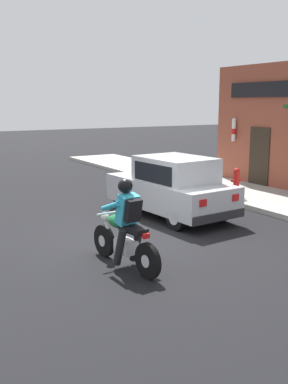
# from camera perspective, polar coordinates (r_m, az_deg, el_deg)

# --- Properties ---
(ground_plane) EXTENTS (80.00, 80.00, 0.00)m
(ground_plane) POSITION_cam_1_polar(r_m,az_deg,el_deg) (9.80, -0.41, -6.03)
(ground_plane) COLOR black
(sidewalk_curb) EXTENTS (2.60, 22.00, 0.14)m
(sidewalk_curb) POSITION_cam_1_polar(r_m,az_deg,el_deg) (15.16, 10.88, 0.25)
(sidewalk_curb) COLOR #ADAAA3
(sidewalk_curb) RESTS_ON ground
(motorcycle_with_rider) EXTENTS (0.60, 2.02, 1.62)m
(motorcycle_with_rider) POSITION_cam_1_polar(r_m,az_deg,el_deg) (8.03, -2.41, -4.92)
(motorcycle_with_rider) COLOR black
(motorcycle_with_rider) RESTS_ON ground
(car_hatchback) EXTENTS (1.88, 3.88, 1.57)m
(car_hatchback) POSITION_cam_1_polar(r_m,az_deg,el_deg) (11.65, 3.43, 0.62)
(car_hatchback) COLOR black
(car_hatchback) RESTS_ON ground
(fire_hydrant) EXTENTS (0.36, 0.24, 0.88)m
(fire_hydrant) POSITION_cam_1_polar(r_m,az_deg,el_deg) (13.66, 11.64, 1.15)
(fire_hydrant) COLOR red
(fire_hydrant) RESTS_ON sidewalk_curb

